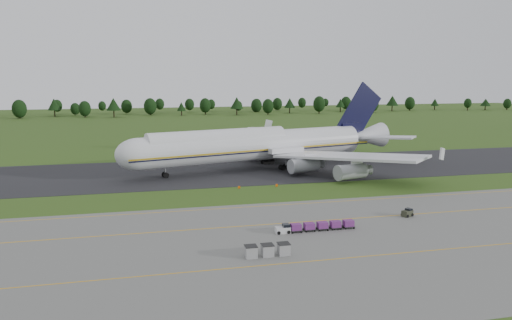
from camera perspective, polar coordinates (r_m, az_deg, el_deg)
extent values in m
plane|color=#2D4A16|center=(107.99, 0.69, -3.90)|extent=(600.00, 600.00, 0.00)
cube|color=#61615D|center=(76.75, 6.90, -9.67)|extent=(300.00, 52.00, 0.06)
cube|color=black|center=(134.72, -2.18, -1.16)|extent=(300.00, 40.00, 0.08)
cube|color=orange|center=(87.53, 4.18, -7.15)|extent=(300.00, 0.25, 0.01)
cube|color=orange|center=(71.48, 8.58, -11.16)|extent=(300.00, 0.20, 0.01)
cube|color=orange|center=(98.60, 2.09, -5.19)|extent=(120.00, 0.20, 0.01)
cylinder|color=black|center=(327.82, -25.38, 4.64)|extent=(0.70, 0.70, 3.74)
sphere|color=#173211|center=(327.57, -25.43, 5.31)|extent=(8.31, 8.31, 8.31)
cylinder|color=black|center=(332.92, -22.02, 4.96)|extent=(0.70, 0.70, 4.05)
cone|color=#173211|center=(332.57, -22.08, 5.92)|extent=(7.77, 7.77, 7.20)
cylinder|color=black|center=(321.81, -18.95, 4.95)|extent=(0.70, 0.70, 3.45)
sphere|color=#173211|center=(321.57, -18.99, 5.58)|extent=(7.22, 7.22, 7.22)
cylinder|color=black|center=(316.57, -15.93, 5.10)|extent=(0.70, 0.70, 4.22)
cone|color=#173211|center=(316.19, -15.98, 6.16)|extent=(8.51, 8.51, 7.51)
cylinder|color=black|center=(328.85, -11.98, 5.37)|extent=(0.70, 0.70, 3.67)
sphere|color=#173211|center=(328.61, -12.00, 6.03)|extent=(8.05, 8.05, 8.05)
cylinder|color=black|center=(320.46, -8.51, 5.31)|extent=(0.70, 0.70, 3.08)
cone|color=#173211|center=(320.17, -8.53, 6.08)|extent=(5.64, 5.64, 5.48)
cylinder|color=black|center=(326.98, -5.82, 5.53)|extent=(0.70, 0.70, 3.91)
sphere|color=#173211|center=(326.72, -5.83, 6.23)|extent=(7.25, 7.25, 7.25)
cylinder|color=black|center=(321.60, -2.21, 5.52)|extent=(0.70, 0.70, 4.14)
cone|color=#173211|center=(321.23, -2.21, 6.55)|extent=(8.31, 8.31, 7.37)
cylinder|color=black|center=(325.52, 1.37, 5.53)|extent=(0.70, 0.70, 3.57)
sphere|color=#173211|center=(325.27, 1.37, 6.17)|extent=(7.23, 7.23, 7.23)
cylinder|color=black|center=(338.66, 3.87, 5.68)|extent=(0.70, 0.70, 3.66)
cone|color=#173211|center=(338.34, 3.88, 6.53)|extent=(7.43, 7.43, 6.50)
cylinder|color=black|center=(336.80, 7.22, 5.64)|extent=(0.70, 0.70, 4.17)
sphere|color=#173211|center=(336.53, 7.24, 6.37)|extent=(8.02, 8.02, 8.02)
cylinder|color=black|center=(354.75, 9.61, 5.71)|extent=(0.70, 0.70, 3.29)
cone|color=#173211|center=(354.47, 9.63, 6.45)|extent=(6.36, 6.36, 5.85)
cylinder|color=black|center=(353.98, 13.29, 5.59)|extent=(0.70, 0.70, 3.43)
sphere|color=#173211|center=(353.76, 13.31, 6.16)|extent=(6.64, 6.64, 6.64)
cylinder|color=black|center=(370.24, 15.28, 5.72)|extent=(0.70, 0.70, 3.97)
cone|color=#173211|center=(369.93, 15.32, 6.57)|extent=(8.56, 8.56, 7.05)
cylinder|color=black|center=(379.65, 17.15, 5.69)|extent=(0.70, 0.70, 3.47)
sphere|color=#173211|center=(379.44, 17.18, 6.22)|extent=(7.11, 7.11, 7.11)
cylinder|color=black|center=(392.08, 19.73, 5.63)|extent=(0.70, 0.70, 3.02)
cone|color=#173211|center=(391.85, 19.76, 6.24)|extent=(5.77, 5.77, 5.38)
cylinder|color=black|center=(393.86, 23.01, 5.48)|extent=(0.70, 0.70, 3.48)
sphere|color=#173211|center=(393.66, 23.04, 6.00)|extent=(5.34, 5.34, 5.34)
cylinder|color=black|center=(405.72, 24.72, 5.43)|extent=(0.70, 0.70, 2.99)
cone|color=#173211|center=(405.49, 24.76, 6.01)|extent=(7.46, 7.46, 5.32)
cylinder|color=black|center=(414.08, 26.75, 5.35)|extent=(0.70, 0.70, 3.02)
sphere|color=#173211|center=(413.91, 26.78, 5.78)|extent=(5.64, 5.64, 5.64)
cylinder|color=silver|center=(135.44, -0.06, 1.65)|extent=(64.30, 23.96, 7.99)
cylinder|color=silver|center=(130.43, -4.38, 2.14)|extent=(38.08, 15.54, 6.23)
sphere|color=silver|center=(123.92, -13.34, 0.63)|extent=(7.99, 7.99, 7.99)
cone|color=silver|center=(156.77, 12.43, 2.72)|extent=(13.73, 10.42, 7.59)
cube|color=gold|center=(132.03, 0.75, 1.15)|extent=(68.75, 17.97, 0.39)
cube|color=silver|center=(126.07, 10.50, 0.42)|extent=(32.98, 35.87, 0.61)
cube|color=silver|center=(161.10, 1.12, 2.57)|extent=(18.34, 39.18, 0.61)
cylinder|color=gray|center=(127.47, 5.50, -0.62)|extent=(8.41, 5.40, 3.55)
cylinder|color=gray|center=(120.87, 10.81, -1.32)|extent=(8.41, 5.40, 3.55)
cylinder|color=gray|center=(151.27, -0.32, 1.05)|extent=(8.41, 5.40, 3.55)
cylinder|color=gray|center=(164.43, -0.63, 1.75)|extent=(8.41, 5.40, 3.55)
cube|color=black|center=(154.31, 11.75, 5.43)|extent=(15.82, 4.67, 17.82)
cube|color=silver|center=(151.65, 14.95, 2.52)|extent=(14.68, 14.35, 0.50)
cube|color=silver|center=(164.16, 11.01, 3.19)|extent=(10.14, 15.59, 0.50)
cylinder|color=slate|center=(126.60, -10.34, -1.47)|extent=(0.40, 0.40, 2.44)
cylinder|color=black|center=(126.70, -10.33, -1.69)|extent=(1.65, 1.33, 1.44)
cylinder|color=slate|center=(135.23, 3.43, -0.62)|extent=(0.40, 0.40, 2.44)
cylinder|color=black|center=(135.32, 3.42, -0.83)|extent=(1.65, 1.33, 1.44)
cylinder|color=slate|center=(143.72, 1.36, 0.01)|extent=(0.40, 0.40, 2.44)
cylinder|color=black|center=(143.81, 1.36, -0.19)|extent=(1.65, 1.33, 1.44)
cube|color=silver|center=(81.77, 3.07, -7.99)|extent=(2.40, 1.29, 1.02)
cylinder|color=black|center=(81.03, 2.63, -8.32)|extent=(0.55, 0.20, 0.55)
cube|color=black|center=(82.45, 4.56, -7.99)|extent=(1.85, 1.38, 0.11)
cube|color=#612468|center=(82.29, 4.57, -7.62)|extent=(1.66, 1.29, 1.02)
cylinder|color=black|center=(81.70, 4.20, -8.27)|extent=(0.31, 0.14, 0.31)
cube|color=black|center=(83.16, 6.09, -7.86)|extent=(1.85, 1.38, 0.11)
cube|color=#612468|center=(83.00, 6.10, -7.49)|extent=(1.66, 1.29, 1.02)
cylinder|color=black|center=(82.40, 5.75, -8.14)|extent=(0.31, 0.14, 0.31)
cube|color=black|center=(83.93, 7.59, -7.73)|extent=(1.85, 1.38, 0.11)
cube|color=#612468|center=(83.77, 7.60, -7.36)|extent=(1.66, 1.29, 1.02)
cylinder|color=black|center=(83.15, 7.27, -8.01)|extent=(0.31, 0.14, 0.31)
cube|color=black|center=(84.75, 9.06, -7.59)|extent=(1.85, 1.38, 0.11)
cube|color=#612468|center=(84.59, 9.07, -7.23)|extent=(1.66, 1.29, 1.02)
cylinder|color=black|center=(83.96, 8.76, -7.87)|extent=(0.31, 0.14, 0.31)
cube|color=black|center=(85.63, 10.50, -7.45)|extent=(1.85, 1.38, 0.11)
cube|color=#612468|center=(85.47, 10.51, -7.10)|extent=(1.66, 1.29, 1.02)
cylinder|color=black|center=(84.82, 10.21, -7.73)|extent=(0.31, 0.14, 0.31)
cylinder|color=black|center=(81.84, 3.07, -8.14)|extent=(0.55, 0.20, 0.55)
cube|color=#2C2F21|center=(94.99, 16.90, -5.85)|extent=(2.33, 1.93, 1.11)
cylinder|color=black|center=(94.21, 16.70, -6.14)|extent=(0.56, 0.20, 0.56)
cylinder|color=black|center=(95.91, 17.08, -5.88)|extent=(0.56, 0.20, 0.56)
cube|color=gray|center=(71.19, -0.59, -10.45)|extent=(1.61, 1.61, 1.61)
cube|color=black|center=(70.90, -0.59, -9.81)|extent=(1.71, 1.71, 0.08)
cube|color=gray|center=(71.72, 1.31, -10.30)|extent=(1.61, 1.61, 1.61)
cube|color=black|center=(71.43, 1.32, -9.66)|extent=(1.71, 1.71, 0.08)
cube|color=gray|center=(72.33, 3.18, -10.14)|extent=(1.61, 1.61, 1.61)
cube|color=black|center=(72.04, 3.19, -9.50)|extent=(1.71, 1.71, 0.08)
cube|color=#DD5106|center=(113.05, -1.94, -3.14)|extent=(0.50, 0.12, 0.60)
cube|color=black|center=(113.11, -1.94, -3.27)|extent=(0.30, 0.30, 0.04)
cube|color=#DD5106|center=(115.05, 2.38, -2.91)|extent=(0.50, 0.12, 0.60)
cube|color=black|center=(115.12, 2.38, -3.05)|extent=(0.30, 0.30, 0.04)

